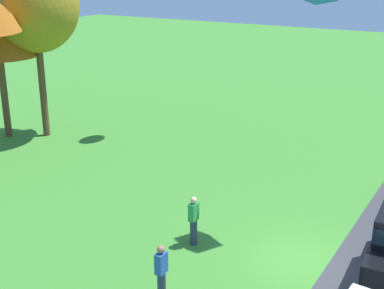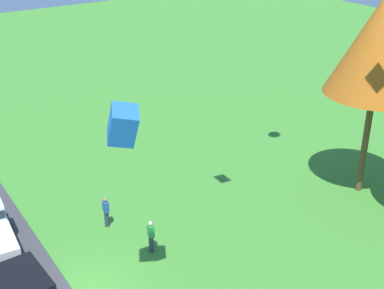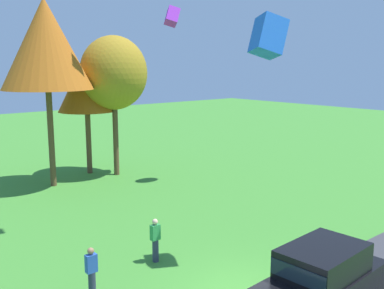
% 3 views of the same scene
% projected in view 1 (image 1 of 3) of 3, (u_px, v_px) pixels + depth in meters
% --- Properties ---
extents(ground_plane, '(120.00, 120.00, 0.00)m').
position_uv_depth(ground_plane, '(311.00, 262.00, 16.70)').
color(ground_plane, '#3D842D').
extents(person_on_lawn, '(0.36, 0.24, 1.71)m').
position_uv_depth(person_on_lawn, '(161.00, 273.00, 14.55)').
color(person_on_lawn, '#2D334C').
rests_on(person_on_lawn, ground).
extents(person_watching_sky, '(0.36, 0.24, 1.71)m').
position_uv_depth(person_watching_sky, '(194.00, 220.00, 17.51)').
color(person_watching_sky, '#2D334C').
rests_on(person_watching_sky, ground).
extents(tree_far_left, '(4.41, 4.41, 9.30)m').
position_uv_depth(tree_far_left, '(35.00, 5.00, 26.72)').
color(tree_far_left, brown).
rests_on(tree_far_left, ground).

